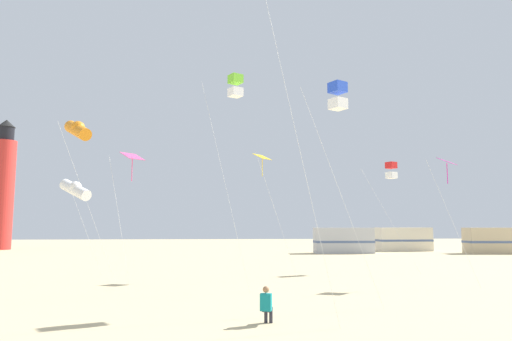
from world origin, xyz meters
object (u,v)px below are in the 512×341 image
object	(u,v)px
kite_flyer_standing	(267,304)
kite_diamond_magenta	(447,165)
kite_box_scarlet	(391,170)
rv_van_silver	(343,240)
kite_box_lime	(235,86)
kite_tube_orange	(78,130)
rv_van_tan	(495,241)
kite_diamond_rainbow	(132,161)
lighthouse_distant	(3,188)
rv_van_cream	(404,239)
kite_diamond_gold	(263,161)
kite_box_blue	(338,96)
kite_tube_white	(75,189)

from	to	relation	value
kite_flyer_standing	kite_diamond_magenta	xyz separation A→B (m)	(10.63, 9.12, 5.58)
kite_box_scarlet	rv_van_silver	bearing A→B (deg)	84.49
kite_box_lime	kite_tube_orange	size ratio (longest dim) A/B	1.18
kite_flyer_standing	rv_van_tan	distance (m)	45.25
kite_diamond_rainbow	lighthouse_distant	world-z (taller)	lighthouse_distant
kite_box_scarlet	rv_van_cream	world-z (taller)	kite_box_scarlet
kite_flyer_standing	kite_diamond_gold	xyz separation A→B (m)	(1.19, 13.33, 6.29)
kite_diamond_rainbow	kite_box_lime	xyz separation A→B (m)	(4.93, 0.92, 4.03)
kite_box_blue	kite_diamond_rainbow	bearing A→B (deg)	157.63
kite_diamond_gold	kite_diamond_rainbow	distance (m)	8.85
kite_flyer_standing	kite_box_lime	size ratio (longest dim) A/B	0.11
kite_flyer_standing	rv_van_silver	distance (m)	38.73
kite_diamond_magenta	rv_van_tan	size ratio (longest dim) A/B	1.01
lighthouse_distant	kite_diamond_magenta	bearing A→B (deg)	-44.21
lighthouse_distant	rv_van_silver	bearing A→B (deg)	-15.01
kite_tube_orange	rv_van_cream	size ratio (longest dim) A/B	1.38
kite_box_lime	rv_van_cream	distance (m)	39.57
kite_tube_orange	kite_diamond_rainbow	bearing A→B (deg)	-47.33
kite_diamond_gold	rv_van_tan	xyz separation A→B (m)	(27.66, 21.52, -5.51)
rv_van_tan	kite_box_blue	bearing A→B (deg)	-126.71
kite_diamond_rainbow	kite_diamond_magenta	size ratio (longest dim) A/B	0.98
kite_flyer_standing	kite_box_blue	distance (m)	9.38
kite_tube_white	kite_box_scarlet	distance (m)	20.92
kite_diamond_rainbow	rv_van_silver	xyz separation A→B (m)	(18.00, 28.96, -4.68)
kite_diamond_rainbow	kite_box_scarlet	bearing A→B (deg)	29.12
kite_tube_white	kite_tube_orange	distance (m)	4.65
kite_diamond_gold	kite_box_lime	world-z (taller)	kite_box_lime
kite_flyer_standing	kite_diamond_magenta	bearing A→B (deg)	-120.70
kite_diamond_magenta	lighthouse_distant	distance (m)	55.54
kite_box_scarlet	kite_box_blue	bearing A→B (deg)	-119.04
kite_flyer_standing	lighthouse_distant	world-z (taller)	lighthouse_distant
kite_tube_white	kite_diamond_gold	bearing A→B (deg)	-8.95
kite_box_blue	kite_box_lime	bearing A→B (deg)	131.51
kite_diamond_magenta	lighthouse_distant	xyz separation A→B (m)	(-39.79, 38.71, 1.64)
kite_tube_orange	lighthouse_distant	size ratio (longest dim) A/B	0.54
kite_tube_white	kite_box_lime	distance (m)	12.62
kite_box_scarlet	rv_van_silver	world-z (taller)	kite_box_scarlet
kite_diamond_gold	kite_tube_orange	size ratio (longest dim) A/B	0.82
rv_van_silver	kite_box_blue	bearing A→B (deg)	-103.91
kite_tube_white	kite_tube_orange	bearing A→B (deg)	-73.66
lighthouse_distant	rv_van_tan	bearing A→B (deg)	-12.61
kite_tube_white	kite_box_scarlet	world-z (taller)	kite_box_scarlet
kite_diamond_gold	rv_van_cream	bearing A→B (deg)	54.25
kite_diamond_gold	kite_box_scarlet	size ratio (longest dim) A/B	1.00
kite_flyer_standing	kite_tube_orange	bearing A→B (deg)	-32.90
rv_van_cream	kite_box_scarlet	bearing A→B (deg)	-116.50
kite_tube_orange	kite_box_lime	bearing A→B (deg)	-19.99
rv_van_tan	kite_box_scarlet	bearing A→B (deg)	-132.56
kite_diamond_gold	kite_box_blue	size ratio (longest dim) A/B	0.82
kite_tube_white	rv_van_tan	xyz separation A→B (m)	(39.20, 19.70, -3.87)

